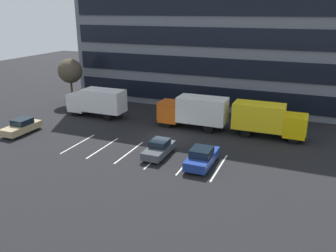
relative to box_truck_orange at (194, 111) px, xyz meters
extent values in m
plane|color=black|center=(-1.80, -4.49, -1.98)|extent=(120.00, 120.00, 0.00)
cube|color=slate|center=(-1.80, 13.51, 8.82)|extent=(36.36, 12.34, 21.60)
cube|color=black|center=(-1.80, 7.29, 0.00)|extent=(34.91, 0.16, 2.30)
cube|color=black|center=(-1.80, 7.29, 3.60)|extent=(34.91, 0.16, 2.30)
cube|color=black|center=(-1.80, 7.29, 7.20)|extent=(34.91, 0.16, 2.30)
cube|color=black|center=(-1.80, 7.29, 10.80)|extent=(34.91, 0.16, 2.30)
cube|color=silver|center=(-8.80, -8.76, -1.98)|extent=(0.14, 5.40, 0.01)
cube|color=silver|center=(-6.00, -8.76, -1.98)|extent=(0.14, 5.40, 0.01)
cube|color=silver|center=(-3.20, -8.76, -1.98)|extent=(0.14, 5.40, 0.01)
cube|color=silver|center=(-0.40, -8.76, -1.98)|extent=(0.14, 5.40, 0.01)
cube|color=silver|center=(2.40, -8.76, -1.98)|extent=(0.14, 5.40, 0.01)
cube|color=silver|center=(5.20, -8.76, -1.98)|extent=(0.14, 5.40, 0.01)
cube|color=#D85914|center=(-2.76, 0.00, -0.37)|extent=(2.21, 2.41, 2.21)
cube|color=black|center=(-3.85, 0.00, 0.07)|extent=(0.06, 2.03, 0.97)
cube|color=white|center=(0.96, 0.00, 0.18)|extent=(5.23, 2.51, 2.71)
cube|color=black|center=(-3.92, 0.00, -1.33)|extent=(0.20, 2.41, 0.40)
cylinder|color=black|center=(-2.76, -1.04, -1.48)|extent=(1.01, 0.30, 1.01)
cylinder|color=black|center=(-2.76, 1.04, -1.48)|extent=(1.01, 0.30, 1.01)
cylinder|color=black|center=(2.01, -1.04, -1.48)|extent=(1.01, 0.30, 1.01)
cylinder|color=black|center=(2.01, 1.04, -1.48)|extent=(1.01, 0.30, 1.01)
cube|color=white|center=(-14.73, -0.34, -0.44)|extent=(2.12, 2.32, 2.12)
cube|color=black|center=(-15.77, -0.34, -0.01)|extent=(0.06, 1.95, 0.93)
cube|color=white|center=(-11.15, -0.34, 0.10)|extent=(5.02, 2.41, 2.61)
cube|color=black|center=(-15.84, -0.34, -1.35)|extent=(0.19, 2.32, 0.39)
cylinder|color=black|center=(-14.73, -1.33, -1.50)|extent=(0.97, 0.29, 0.97)
cylinder|color=black|center=(-14.73, 0.66, -1.50)|extent=(0.97, 0.29, 0.97)
cylinder|color=black|center=(-10.15, -1.33, -1.50)|extent=(0.97, 0.29, 0.97)
cylinder|color=black|center=(-10.15, 0.66, -1.50)|extent=(0.97, 0.29, 0.97)
cube|color=yellow|center=(10.47, 0.17, -0.42)|extent=(2.14, 2.33, 2.14)
cube|color=black|center=(11.52, 0.17, 0.00)|extent=(0.06, 1.96, 0.94)
cube|color=yellow|center=(6.87, 0.17, 0.11)|extent=(5.06, 2.43, 2.63)
cube|color=black|center=(11.58, 0.17, -1.35)|extent=(0.19, 2.33, 0.39)
cylinder|color=black|center=(10.47, 1.17, -1.49)|extent=(0.97, 0.29, 0.97)
cylinder|color=black|center=(10.47, -0.83, -1.49)|extent=(0.97, 0.29, 0.97)
cylinder|color=black|center=(5.85, 1.17, -1.49)|extent=(0.97, 0.29, 0.97)
cylinder|color=black|center=(5.85, -0.83, -1.49)|extent=(0.97, 0.29, 0.97)
cube|color=tan|center=(-16.08, -8.58, -1.39)|extent=(1.79, 4.29, 0.70)
cube|color=black|center=(-16.08, -8.36, -0.74)|extent=(1.58, 1.80, 0.60)
cylinder|color=black|center=(-15.30, -9.95, -1.68)|extent=(0.22, 0.60, 0.60)
cylinder|color=black|center=(-16.85, -9.95, -1.68)|extent=(0.22, 0.60, 0.60)
cylinder|color=black|center=(-15.30, -7.20, -1.68)|extent=(0.22, 0.60, 0.60)
cylinder|color=black|center=(-16.85, -7.20, -1.68)|extent=(0.22, 0.60, 0.60)
cube|color=#474C51|center=(-0.38, -8.45, -1.43)|extent=(1.68, 4.02, 0.66)
cube|color=black|center=(-0.38, -8.25, -0.82)|extent=(1.48, 1.69, 0.56)
cylinder|color=black|center=(0.35, -9.73, -1.70)|extent=(0.21, 0.56, 0.56)
cylinder|color=black|center=(-1.11, -9.73, -1.70)|extent=(0.21, 0.56, 0.56)
cylinder|color=black|center=(0.35, -7.16, -1.70)|extent=(0.21, 0.56, 0.56)
cylinder|color=black|center=(-1.11, -7.16, -1.70)|extent=(0.21, 0.56, 0.56)
cube|color=navy|center=(3.73, -8.86, -1.37)|extent=(1.87, 4.46, 0.73)
cube|color=black|center=(3.73, -9.08, -0.69)|extent=(1.64, 1.87, 0.62)
cylinder|color=black|center=(2.92, -7.43, -1.67)|extent=(0.23, 0.62, 0.62)
cylinder|color=black|center=(4.54, -7.43, -1.67)|extent=(0.23, 0.62, 0.62)
cylinder|color=black|center=(2.92, -10.29, -1.67)|extent=(0.23, 0.62, 0.62)
cylinder|color=black|center=(4.54, -10.29, -1.67)|extent=(0.23, 0.62, 0.62)
cylinder|color=#473323|center=(-18.80, 3.63, -0.38)|extent=(0.28, 0.28, 3.21)
sphere|color=#4C4233|center=(-18.80, 3.63, 2.51)|extent=(3.26, 3.26, 3.26)
camera|label=1|loc=(11.20, -34.32, 10.40)|focal=37.02mm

